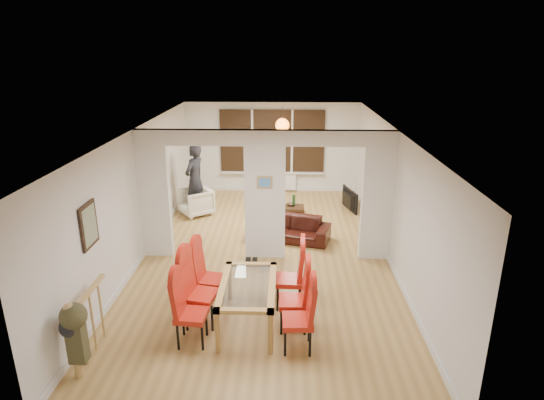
{
  "coord_description": "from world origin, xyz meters",
  "views": [
    {
      "loc": [
        0.41,
        -8.49,
        4.08
      ],
      "look_at": [
        0.12,
        0.6,
        1.01
      ],
      "focal_mm": 30.0,
      "sensor_mm": 36.0,
      "label": 1
    }
  ],
  "objects_px": {
    "dining_chair_rc": "(289,275)",
    "bowl": "(291,205)",
    "dining_chair_la": "(191,310)",
    "sofa": "(289,228)",
    "coffee_table": "(286,210)",
    "dining_table": "(248,304)",
    "television": "(346,200)",
    "dining_chair_rb": "(293,297)",
    "person": "(195,179)",
    "dining_chair_lc": "(210,275)",
    "dining_chair_lb": "(200,290)",
    "dining_chair_ra": "(298,316)",
    "armchair": "(196,202)",
    "bottle": "(294,200)"
  },
  "relations": [
    {
      "from": "dining_chair_rb",
      "to": "television",
      "type": "height_order",
      "value": "dining_chair_rb"
    },
    {
      "from": "dining_chair_rb",
      "to": "person",
      "type": "xyz_separation_m",
      "value": [
        -2.44,
        5.02,
        0.36
      ]
    },
    {
      "from": "dining_table",
      "to": "person",
      "type": "distance_m",
      "value": 5.28
    },
    {
      "from": "dining_chair_la",
      "to": "dining_chair_lb",
      "type": "distance_m",
      "value": 0.48
    },
    {
      "from": "coffee_table",
      "to": "dining_chair_lb",
      "type": "bearing_deg",
      "value": -104.76
    },
    {
      "from": "dining_chair_rc",
      "to": "bowl",
      "type": "distance_m",
      "value": 4.42
    },
    {
      "from": "dining_table",
      "to": "dining_chair_rc",
      "type": "relative_size",
      "value": 1.34
    },
    {
      "from": "dining_table",
      "to": "bowl",
      "type": "xyz_separation_m",
      "value": [
        0.69,
        4.97,
        -0.11
      ]
    },
    {
      "from": "dining_chair_lb",
      "to": "dining_chair_lc",
      "type": "distance_m",
      "value": 0.56
    },
    {
      "from": "dining_chair_ra",
      "to": "person",
      "type": "distance_m",
      "value": 6.07
    },
    {
      "from": "dining_chair_la",
      "to": "bowl",
      "type": "bearing_deg",
      "value": 79.45
    },
    {
      "from": "sofa",
      "to": "armchair",
      "type": "bearing_deg",
      "value": 163.29
    },
    {
      "from": "dining_chair_la",
      "to": "bowl",
      "type": "distance_m",
      "value": 5.65
    },
    {
      "from": "dining_chair_rc",
      "to": "sofa",
      "type": "bearing_deg",
      "value": 92.6
    },
    {
      "from": "dining_chair_rb",
      "to": "television",
      "type": "relative_size",
      "value": 1.12
    },
    {
      "from": "dining_table",
      "to": "bowl",
      "type": "distance_m",
      "value": 5.02
    },
    {
      "from": "bowl",
      "to": "television",
      "type": "bearing_deg",
      "value": 12.87
    },
    {
      "from": "dining_chair_la",
      "to": "dining_chair_rc",
      "type": "bearing_deg",
      "value": 41.32
    },
    {
      "from": "dining_chair_la",
      "to": "dining_chair_rc",
      "type": "relative_size",
      "value": 0.96
    },
    {
      "from": "dining_chair_lb",
      "to": "person",
      "type": "height_order",
      "value": "person"
    },
    {
      "from": "sofa",
      "to": "dining_chair_lc",
      "type": "bearing_deg",
      "value": -99.55
    },
    {
      "from": "dining_table",
      "to": "dining_chair_rb",
      "type": "bearing_deg",
      "value": -6.04
    },
    {
      "from": "dining_table",
      "to": "sofa",
      "type": "relative_size",
      "value": 0.82
    },
    {
      "from": "television",
      "to": "dining_chair_lb",
      "type": "bearing_deg",
      "value": 136.97
    },
    {
      "from": "person",
      "to": "television",
      "type": "relative_size",
      "value": 1.88
    },
    {
      "from": "dining_chair_ra",
      "to": "bowl",
      "type": "bearing_deg",
      "value": 87.95
    },
    {
      "from": "dining_chair_lc",
      "to": "coffee_table",
      "type": "height_order",
      "value": "dining_chair_lc"
    },
    {
      "from": "armchair",
      "to": "television",
      "type": "bearing_deg",
      "value": 60.67
    },
    {
      "from": "dining_table",
      "to": "television",
      "type": "height_order",
      "value": "dining_table"
    },
    {
      "from": "dining_chair_rb",
      "to": "bowl",
      "type": "xyz_separation_m",
      "value": [
        0.01,
        5.04,
        -0.3
      ]
    },
    {
      "from": "television",
      "to": "coffee_table",
      "type": "distance_m",
      "value": 1.64
    },
    {
      "from": "dining_table",
      "to": "television",
      "type": "xyz_separation_m",
      "value": [
        2.15,
        5.3,
        -0.07
      ]
    },
    {
      "from": "person",
      "to": "bottle",
      "type": "distance_m",
      "value": 2.57
    },
    {
      "from": "dining_chair_lc",
      "to": "dining_chair_rc",
      "type": "height_order",
      "value": "dining_chair_rc"
    },
    {
      "from": "sofa",
      "to": "coffee_table",
      "type": "height_order",
      "value": "sofa"
    },
    {
      "from": "armchair",
      "to": "bottle",
      "type": "bearing_deg",
      "value": 57.59
    },
    {
      "from": "sofa",
      "to": "bottle",
      "type": "xyz_separation_m",
      "value": [
        0.13,
        1.67,
        0.1
      ]
    },
    {
      "from": "dining_chair_lc",
      "to": "dining_chair_rb",
      "type": "relative_size",
      "value": 1.01
    },
    {
      "from": "armchair",
      "to": "coffee_table",
      "type": "xyz_separation_m",
      "value": [
        2.3,
        0.09,
        -0.24
      ]
    },
    {
      "from": "dining_chair_rc",
      "to": "television",
      "type": "bearing_deg",
      "value": 74.81
    },
    {
      "from": "dining_chair_la",
      "to": "bottle",
      "type": "xyz_separation_m",
      "value": [
        1.53,
        5.47,
        -0.17
      ]
    },
    {
      "from": "sofa",
      "to": "armchair",
      "type": "relative_size",
      "value": 2.42
    },
    {
      "from": "dining_chair_ra",
      "to": "bowl",
      "type": "height_order",
      "value": "dining_chair_ra"
    },
    {
      "from": "bowl",
      "to": "dining_chair_ra",
      "type": "bearing_deg",
      "value": -89.49
    },
    {
      "from": "person",
      "to": "bowl",
      "type": "bearing_deg",
      "value": 114.76
    },
    {
      "from": "bowl",
      "to": "sofa",
      "type": "bearing_deg",
      "value": -92.36
    },
    {
      "from": "dining_chair_rc",
      "to": "bottle",
      "type": "distance_m",
      "value": 4.44
    },
    {
      "from": "coffee_table",
      "to": "bowl",
      "type": "bearing_deg",
      "value": 31.62
    },
    {
      "from": "coffee_table",
      "to": "bowl",
      "type": "distance_m",
      "value": 0.2
    },
    {
      "from": "armchair",
      "to": "bottle",
      "type": "xyz_separation_m",
      "value": [
        2.49,
        0.18,
        0.02
      ]
    }
  ]
}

